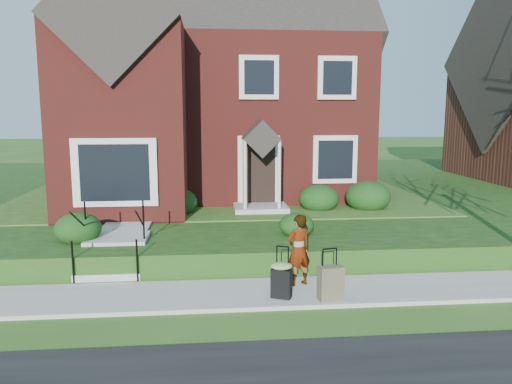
{
  "coord_description": "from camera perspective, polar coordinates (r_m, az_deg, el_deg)",
  "views": [
    {
      "loc": [
        -0.32,
        -9.34,
        3.59
      ],
      "look_at": [
        0.74,
        2.0,
        1.74
      ],
      "focal_mm": 35.0,
      "sensor_mm": 36.0,
      "label": 1
    }
  ],
  "objects": [
    {
      "name": "woman",
      "position": [
        10.21,
        4.89,
        -6.6
      ],
      "size": [
        0.63,
        0.52,
        1.47
      ],
      "primitive_type": "imported",
      "rotation": [
        0.0,
        0.0,
        3.51
      ],
      "color": "#999999",
      "rests_on": "sidewalk"
    },
    {
      "name": "suitcase_black",
      "position": [
        9.59,
        2.93,
        -9.79
      ],
      "size": [
        0.52,
        0.48,
        1.0
      ],
      "rotation": [
        0.0,
        0.0,
        -0.43
      ],
      "color": "black",
      "rests_on": "sidewalk"
    },
    {
      "name": "front_steps",
      "position": [
        11.81,
        -15.89,
        -6.45
      ],
      "size": [
        1.4,
        2.02,
        1.5
      ],
      "color": "#9E9B93",
      "rests_on": "ground"
    },
    {
      "name": "ground",
      "position": [
        10.01,
        -3.23,
        -11.83
      ],
      "size": [
        120.0,
        120.0,
        0.0
      ],
      "primitive_type": "plane",
      "color": "#2D5119",
      "rests_on": "ground"
    },
    {
      "name": "main_house",
      "position": [
        19.02,
        -5.15,
        14.21
      ],
      "size": [
        10.4,
        10.2,
        9.4
      ],
      "color": "maroon",
      "rests_on": "terrace"
    },
    {
      "name": "foundation_shrubs",
      "position": [
        14.43,
        -4.43,
        -0.93
      ],
      "size": [
        10.15,
        4.4,
        1.05
      ],
      "color": "black",
      "rests_on": "terrace"
    },
    {
      "name": "sidewalk",
      "position": [
        9.99,
        -3.24,
        -11.61
      ],
      "size": [
        60.0,
        1.6,
        0.08
      ],
      "primitive_type": "cube",
      "color": "#9E9B93",
      "rests_on": "ground"
    },
    {
      "name": "terrace",
      "position": [
        20.95,
        6.62,
        0.1
      ],
      "size": [
        44.0,
        20.0,
        0.6
      ],
      "primitive_type": "cube",
      "color": "#18390F",
      "rests_on": "ground"
    },
    {
      "name": "walkway",
      "position": [
        14.8,
        -13.72,
        -2.6
      ],
      "size": [
        1.2,
        6.0,
        0.06
      ],
      "primitive_type": "cube",
      "color": "#9E9B93",
      "rests_on": "terrace"
    },
    {
      "name": "suitcase_olive",
      "position": [
        9.59,
        8.53,
        -10.26
      ],
      "size": [
        0.49,
        0.33,
        0.99
      ],
      "rotation": [
        0.0,
        0.0,
        0.16
      ],
      "color": "brown",
      "rests_on": "sidewalk"
    }
  ]
}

